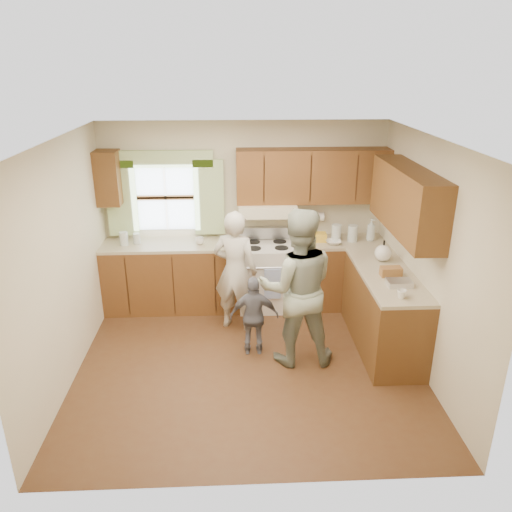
{
  "coord_description": "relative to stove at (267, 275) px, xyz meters",
  "views": [
    {
      "loc": [
        -0.15,
        -4.84,
        3.21
      ],
      "look_at": [
        0.1,
        0.4,
        1.15
      ],
      "focal_mm": 35.0,
      "sensor_mm": 36.0,
      "label": 1
    }
  ],
  "objects": [
    {
      "name": "room",
      "position": [
        -0.3,
        -1.44,
        0.78
      ],
      "size": [
        3.8,
        3.8,
        3.8
      ],
      "color": "#4F2D18",
      "rests_on": "ground"
    },
    {
      "name": "woman_left",
      "position": [
        -0.43,
        -0.59,
        0.31
      ],
      "size": [
        0.66,
        0.54,
        1.55
      ],
      "primitive_type": "imported",
      "rotation": [
        0.0,
        0.0,
        2.8
      ],
      "color": "beige",
      "rests_on": "ground"
    },
    {
      "name": "child",
      "position": [
        -0.23,
        -1.21,
        0.01
      ],
      "size": [
        0.57,
        0.25,
        0.96
      ],
      "primitive_type": "imported",
      "rotation": [
        0.0,
        0.0,
        3.12
      ],
      "color": "slate",
      "rests_on": "ground"
    },
    {
      "name": "stove",
      "position": [
        0.0,
        0.0,
        0.0
      ],
      "size": [
        0.76,
        0.67,
        1.07
      ],
      "color": "silver",
      "rests_on": "ground"
    },
    {
      "name": "woman_right",
      "position": [
        0.23,
        -1.37,
        0.43
      ],
      "size": [
        0.88,
        0.68,
        1.8
      ],
      "primitive_type": "imported",
      "rotation": [
        0.0,
        0.0,
        3.14
      ],
      "color": "#28432C",
      "rests_on": "ground"
    },
    {
      "name": "kitchen_fixtures",
      "position": [
        0.31,
        -0.36,
        0.37
      ],
      "size": [
        3.8,
        2.25,
        2.15
      ],
      "color": "#41270E",
      "rests_on": "ground"
    }
  ]
}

